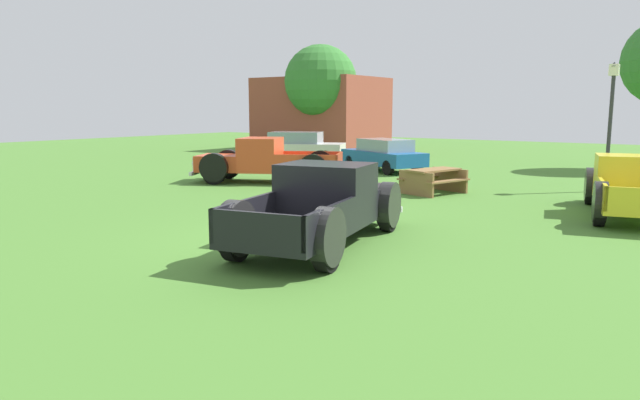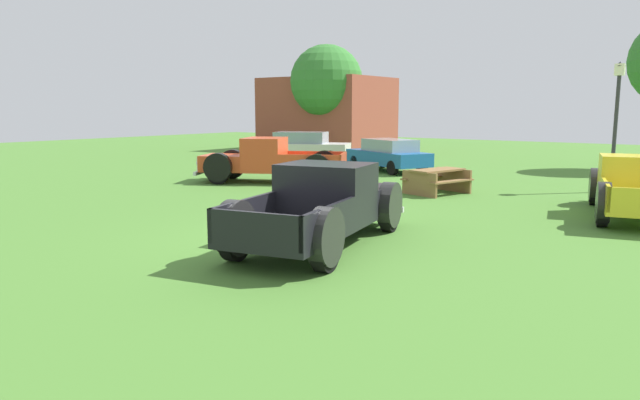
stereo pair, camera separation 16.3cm
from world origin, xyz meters
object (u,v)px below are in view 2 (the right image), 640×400
Objects in this scene: pickup_truck_foreground at (328,204)px; trash_can at (299,189)px; pickup_truck_behind_right at (263,161)px; pickup_truck_behind_left at (635,187)px; sedan_distant_b at (388,154)px; sedan_distant_a at (303,146)px; oak_tree_west at (326,81)px; lamp_post_near at (616,125)px; picnic_table at (437,178)px.

pickup_truck_foreground is 4.29m from trash_can.
pickup_truck_behind_left is at bearing 2.12° from pickup_truck_behind_right.
sedan_distant_b is at bearing 151.41° from pickup_truck_behind_left.
sedan_distant_a is at bearing 166.05° from sedan_distant_b.
sedan_distant_b is (-10.15, 5.53, 0.00)m from pickup_truck_behind_left.
oak_tree_west is (-13.63, 19.32, 3.51)m from pickup_truck_foreground.
lamp_post_near is (3.42, 11.09, 1.41)m from pickup_truck_foreground.
sedan_distant_b is 11.18m from oak_tree_west.
pickup_truck_behind_left is 0.93× the size of pickup_truck_behind_right.
pickup_truck_foreground is at bearing -51.05° from sedan_distant_a.
pickup_truck_foreground is 1.12× the size of sedan_distant_a.
pickup_truck_behind_right is at bearing 141.36° from trash_can.
pickup_truck_behind_right is at bearing -64.22° from oak_tree_west.
sedan_distant_a is (-3.79, 7.39, 0.02)m from pickup_truck_behind_right.
trash_can is at bearing -57.09° from oak_tree_west.
pickup_truck_foreground is 23.90m from oak_tree_west.
oak_tree_west is (-2.41, 5.45, 3.48)m from sedan_distant_a.
pickup_truck_behind_left is 17.28m from sedan_distant_a.
pickup_truck_behind_left is at bearing -74.00° from lamp_post_near.
pickup_truck_behind_left is at bearing -28.59° from sedan_distant_b.
oak_tree_west reaches higher than pickup_truck_foreground.
sedan_distant_b is 2.07× the size of picnic_table.
pickup_truck_behind_left reaches higher than picnic_table.
pickup_truck_behind_left is at bearing -34.19° from oak_tree_west.
oak_tree_west reaches higher than picnic_table.
pickup_truck_foreground reaches higher than sedan_distant_b.
sedan_distant_b is at bearing -13.95° from sedan_distant_a.
oak_tree_west is at bearing 115.78° from pickup_truck_behind_right.
pickup_truck_behind_left is 12.05m from pickup_truck_behind_right.
pickup_truck_foreground is 17.84m from sedan_distant_a.
pickup_truck_behind_right is at bearing -171.07° from picnic_table.
lamp_post_near reaches higher than pickup_truck_behind_right.
sedan_distant_b is (1.89, 5.97, -0.05)m from pickup_truck_behind_right.
pickup_truck_behind_right reaches higher than pickup_truck_foreground.
trash_can is (2.48, -9.47, -0.25)m from sedan_distant_b.
lamp_post_near is 1.91× the size of picnic_table.
pickup_truck_behind_right is 1.25× the size of sedan_distant_b.
picnic_table is at bearing 8.93° from pickup_truck_behind_right.
pickup_truck_foreground is 13.64m from sedan_distant_b.
pickup_truck_behind_left is 2.42× the size of picnic_table.
sedan_distant_b reaches higher than picnic_table.
picnic_table is 2.27× the size of trash_can.
lamp_post_near is (10.85, 4.60, 1.39)m from pickup_truck_behind_right.
picnic_table is at bearing -140.96° from lamp_post_near.
lamp_post_near is at bearing 51.34° from trash_can.
picnic_table is (-4.43, -3.59, -1.67)m from lamp_post_near.
sedan_distant_a is at bearing 117.16° from pickup_truck_behind_right.
lamp_post_near is at bearing 22.99° from pickup_truck_behind_right.
pickup_truck_behind_right is 14.67m from oak_tree_west.
trash_can is (-2.05, -4.50, -0.01)m from picnic_table.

